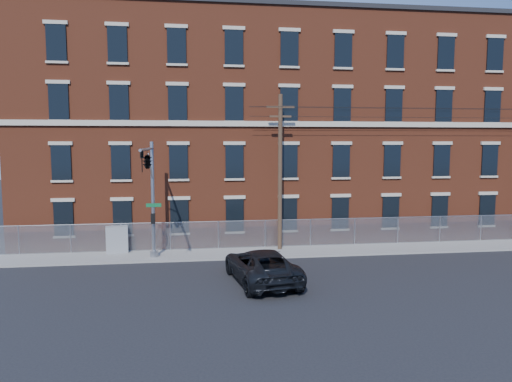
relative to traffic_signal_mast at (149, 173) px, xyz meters
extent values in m
plane|color=black|center=(6.00, -2.18, -5.39)|extent=(140.00, 140.00, 0.00)
cube|color=gray|center=(18.00, 2.82, -5.33)|extent=(65.00, 3.00, 0.12)
cube|color=brown|center=(18.00, 11.82, 2.61)|extent=(55.00, 14.00, 16.00)
cube|color=black|center=(18.00, 11.82, 10.76)|extent=(55.30, 14.30, 0.30)
cube|color=#B3A995|center=(18.00, 4.74, 2.91)|extent=(55.00, 0.18, 0.35)
cube|color=black|center=(-5.83, 4.76, -3.19)|extent=(1.20, 0.10, 2.20)
cube|color=black|center=(-5.83, 4.76, 0.41)|extent=(1.20, 0.10, 2.20)
cube|color=black|center=(-5.83, 4.76, 4.21)|extent=(1.20, 0.10, 2.20)
cube|color=black|center=(-5.83, 4.76, 7.81)|extent=(1.20, 0.10, 2.20)
cube|color=black|center=(-2.17, 4.76, -3.19)|extent=(1.20, 0.10, 2.20)
cube|color=black|center=(-2.17, 4.76, 0.41)|extent=(1.20, 0.10, 2.20)
cube|color=black|center=(-2.17, 4.76, 4.21)|extent=(1.20, 0.10, 2.20)
cube|color=black|center=(-2.17, 4.76, 7.81)|extent=(1.20, 0.10, 2.20)
cube|color=black|center=(1.50, 4.76, -3.19)|extent=(1.20, 0.10, 2.20)
cube|color=black|center=(1.50, 4.76, 0.41)|extent=(1.20, 0.10, 2.20)
cube|color=black|center=(1.50, 4.76, 4.21)|extent=(1.20, 0.10, 2.20)
cube|color=black|center=(1.50, 4.76, 7.81)|extent=(1.20, 0.10, 2.20)
cube|color=black|center=(5.17, 4.76, -3.19)|extent=(1.20, 0.10, 2.20)
cube|color=black|center=(5.17, 4.76, 0.41)|extent=(1.20, 0.10, 2.20)
cube|color=black|center=(5.17, 4.76, 4.21)|extent=(1.20, 0.10, 2.20)
cube|color=black|center=(5.17, 4.76, 7.81)|extent=(1.20, 0.10, 2.20)
cube|color=black|center=(8.83, 4.76, -3.19)|extent=(1.20, 0.10, 2.20)
cube|color=black|center=(8.83, 4.76, 0.41)|extent=(1.20, 0.10, 2.20)
cube|color=black|center=(8.83, 4.76, 4.21)|extent=(1.20, 0.10, 2.20)
cube|color=black|center=(8.83, 4.76, 7.81)|extent=(1.20, 0.10, 2.20)
cube|color=black|center=(12.50, 4.76, -3.19)|extent=(1.20, 0.10, 2.20)
cube|color=black|center=(12.50, 4.76, 0.41)|extent=(1.20, 0.10, 2.20)
cube|color=black|center=(12.50, 4.76, 4.21)|extent=(1.20, 0.10, 2.20)
cube|color=black|center=(12.50, 4.76, 7.81)|extent=(1.20, 0.10, 2.20)
cube|color=black|center=(16.17, 4.76, -3.19)|extent=(1.20, 0.10, 2.20)
cube|color=black|center=(16.17, 4.76, 0.41)|extent=(1.20, 0.10, 2.20)
cube|color=black|center=(16.17, 4.76, 4.21)|extent=(1.20, 0.10, 2.20)
cube|color=black|center=(16.17, 4.76, 7.81)|extent=(1.20, 0.10, 2.20)
cube|color=black|center=(19.83, 4.76, -3.19)|extent=(1.20, 0.10, 2.20)
cube|color=black|center=(19.83, 4.76, 0.41)|extent=(1.20, 0.10, 2.20)
cube|color=black|center=(19.83, 4.76, 4.21)|extent=(1.20, 0.10, 2.20)
cube|color=black|center=(19.83, 4.76, 7.81)|extent=(1.20, 0.10, 2.20)
cube|color=black|center=(23.50, 4.76, -3.19)|extent=(1.20, 0.10, 2.20)
cube|color=black|center=(23.50, 4.76, 0.41)|extent=(1.20, 0.10, 2.20)
cube|color=black|center=(23.50, 4.76, 4.21)|extent=(1.20, 0.10, 2.20)
cube|color=black|center=(23.50, 4.76, 7.81)|extent=(1.20, 0.10, 2.20)
cube|color=#A5A8AD|center=(18.00, 4.12, -4.37)|extent=(59.00, 0.02, 1.80)
cylinder|color=#9EA0A5|center=(18.00, 4.12, -3.47)|extent=(59.00, 0.04, 0.04)
cylinder|color=#9EA0A5|center=(-8.39, 4.12, -4.37)|extent=(0.06, 0.06, 1.85)
cylinder|color=#9EA0A5|center=(-5.29, 4.12, -4.37)|extent=(0.06, 0.06, 1.85)
cylinder|color=#9EA0A5|center=(-2.18, 4.12, -4.37)|extent=(0.06, 0.06, 1.85)
cylinder|color=#9EA0A5|center=(0.92, 4.12, -4.37)|extent=(0.06, 0.06, 1.85)
cylinder|color=#9EA0A5|center=(4.03, 4.12, -4.37)|extent=(0.06, 0.06, 1.85)
cylinder|color=#9EA0A5|center=(7.13, 4.12, -4.37)|extent=(0.06, 0.06, 1.85)
cylinder|color=#9EA0A5|center=(10.24, 4.12, -4.37)|extent=(0.06, 0.06, 1.85)
cylinder|color=#9EA0A5|center=(13.34, 4.12, -4.37)|extent=(0.06, 0.06, 1.85)
cylinder|color=#9EA0A5|center=(16.45, 4.12, -4.37)|extent=(0.06, 0.06, 1.85)
cylinder|color=#9EA0A5|center=(19.55, 4.12, -4.37)|extent=(0.06, 0.06, 1.85)
cylinder|color=#9EA0A5|center=(22.66, 4.12, -4.37)|extent=(0.06, 0.06, 1.85)
cylinder|color=#9EA0A5|center=(0.00, 2.32, -1.77)|extent=(0.22, 0.22, 7.00)
cylinder|color=#9EA0A5|center=(0.00, 2.32, -5.07)|extent=(0.50, 0.50, 0.40)
cylinder|color=#9EA0A5|center=(0.00, -0.93, 1.33)|extent=(0.14, 6.50, 0.14)
cylinder|color=#9EA0A5|center=(0.00, 1.12, 0.33)|extent=(0.08, 2.18, 1.56)
cube|color=#0C592D|center=(0.05, 2.17, -2.07)|extent=(0.90, 0.03, 0.22)
cube|color=black|center=(0.00, 2.07, -2.87)|extent=(0.25, 0.25, 0.60)
imported|color=black|center=(0.00, -3.48, 0.78)|extent=(0.16, 0.20, 1.00)
imported|color=black|center=(0.00, -0.68, 0.78)|extent=(0.53, 2.48, 1.00)
cylinder|color=#4B3625|center=(8.00, 3.42, -0.27)|extent=(0.28, 0.28, 10.00)
cube|color=#4B3625|center=(8.00, 3.42, 3.93)|extent=(1.80, 0.12, 0.12)
cube|color=#4B3625|center=(8.00, 3.42, 3.33)|extent=(1.40, 0.12, 0.12)
imported|color=black|center=(5.80, -3.32, -4.54)|extent=(3.67, 6.43, 1.69)
cube|color=gray|center=(-2.41, 3.82, -4.43)|extent=(1.43, 0.87, 1.67)
camera|label=1|loc=(2.35, -26.60, 1.73)|focal=33.25mm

